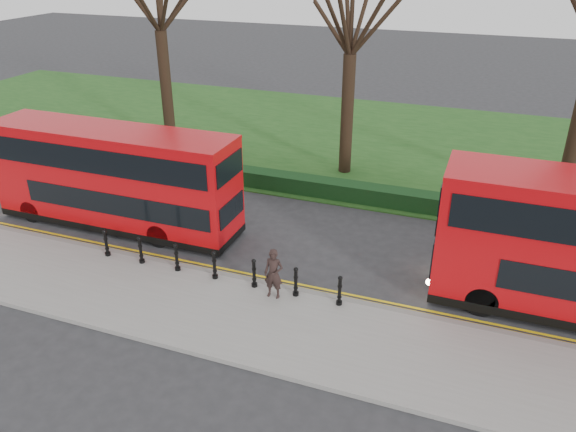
% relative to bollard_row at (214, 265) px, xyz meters
% --- Properties ---
extents(ground, '(120.00, 120.00, 0.00)m').
position_rel_bollard_row_xyz_m(ground, '(-0.54, 1.35, -0.65)').
color(ground, '#28282B').
rests_on(ground, ground).
extents(pavement, '(60.00, 4.00, 0.15)m').
position_rel_bollard_row_xyz_m(pavement, '(-0.54, -1.65, -0.58)').
color(pavement, gray).
rests_on(pavement, ground).
extents(kerb, '(60.00, 0.25, 0.16)m').
position_rel_bollard_row_xyz_m(kerb, '(-0.54, 0.35, -0.58)').
color(kerb, slate).
rests_on(kerb, ground).
extents(grass_verge, '(60.00, 18.00, 0.06)m').
position_rel_bollard_row_xyz_m(grass_verge, '(-0.54, 16.35, -0.62)').
color(grass_verge, '#1C4818').
rests_on(grass_verge, ground).
extents(hedge, '(60.00, 0.90, 0.80)m').
position_rel_bollard_row_xyz_m(hedge, '(-0.54, 8.15, -0.25)').
color(hedge, black).
rests_on(hedge, ground).
extents(yellow_line_outer, '(60.00, 0.10, 0.01)m').
position_rel_bollard_row_xyz_m(yellow_line_outer, '(-0.54, 0.65, -0.64)').
color(yellow_line_outer, yellow).
rests_on(yellow_line_outer, ground).
extents(yellow_line_inner, '(60.00, 0.10, 0.01)m').
position_rel_bollard_row_xyz_m(yellow_line_inner, '(-0.54, 0.85, -0.64)').
color(yellow_line_inner, yellow).
rests_on(yellow_line_inner, ground).
extents(tree_mid, '(6.78, 6.78, 10.59)m').
position_rel_bollard_row_xyz_m(tree_mid, '(1.46, 11.35, 7.04)').
color(tree_mid, black).
rests_on(tree_mid, ground).
extents(bollard_row, '(8.93, 0.15, 1.00)m').
position_rel_bollard_row_xyz_m(bollard_row, '(0.00, 0.00, 0.00)').
color(bollard_row, black).
rests_on(bollard_row, pavement).
extents(bus_lead, '(10.22, 2.35, 4.07)m').
position_rel_bollard_row_xyz_m(bus_lead, '(-5.62, 2.49, 1.40)').
color(bus_lead, '#B4080D').
rests_on(bus_lead, ground).
extents(pedestrian, '(0.64, 0.44, 1.70)m').
position_rel_bollard_row_xyz_m(pedestrian, '(2.29, -0.31, 0.35)').
color(pedestrian, black).
rests_on(pedestrian, pavement).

